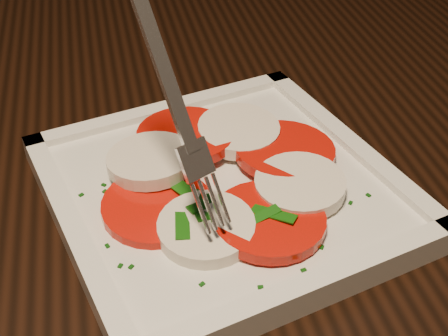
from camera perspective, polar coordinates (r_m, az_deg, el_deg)
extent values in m
cube|color=black|center=(0.52, -11.89, -1.90)|extent=(1.23, 0.84, 0.04)
cylinder|color=black|center=(1.14, 17.75, -2.18)|extent=(0.06, 0.06, 0.71)
cube|color=black|center=(1.34, -13.42, 9.61)|extent=(0.52, 0.52, 0.04)
cylinder|color=black|center=(1.29, -16.60, -5.38)|extent=(0.04, 0.04, 0.41)
cylinder|color=black|center=(1.38, -2.44, -0.38)|extent=(0.04, 0.04, 0.41)
cylinder|color=black|center=(1.65, -8.52, 6.19)|extent=(0.04, 0.04, 0.41)
cube|color=white|center=(0.46, 0.00, -2.23)|extent=(0.29, 0.29, 0.01)
cylinder|color=red|center=(0.43, -6.14, -3.55)|extent=(0.08, 0.08, 0.01)
cylinder|color=silver|center=(0.41, -1.63, -5.53)|extent=(0.07, 0.07, 0.01)
cylinder|color=red|center=(0.42, 4.10, -4.80)|extent=(0.08, 0.08, 0.01)
cylinder|color=silver|center=(0.44, 6.94, -1.57)|extent=(0.07, 0.07, 0.01)
cylinder|color=red|center=(0.48, 5.57, 1.58)|extent=(0.08, 0.08, 0.01)
cylinder|color=silver|center=(0.49, 1.36, 3.43)|extent=(0.07, 0.07, 0.01)
cylinder|color=red|center=(0.49, -3.51, 2.95)|extent=(0.08, 0.08, 0.01)
cylinder|color=silver|center=(0.46, -6.71, 0.72)|extent=(0.07, 0.07, 0.02)
cube|color=#14500D|center=(0.42, -1.04, -3.87)|extent=(0.02, 0.03, 0.00)
cube|color=#14500D|center=(0.42, -2.37, -3.40)|extent=(0.01, 0.04, 0.00)
cube|color=#14500D|center=(0.41, 3.07, -4.60)|extent=(0.04, 0.02, 0.00)
cube|color=#14500D|center=(0.41, -3.82, -5.28)|extent=(0.01, 0.03, 0.00)
cube|color=#14500D|center=(0.42, 4.17, -4.10)|extent=(0.03, 0.03, 0.00)
cube|color=#14500D|center=(0.42, -1.36, -3.20)|extent=(0.03, 0.02, 0.00)
cube|color=#14500D|center=(0.44, 5.35, -1.70)|extent=(0.02, 0.03, 0.00)
cube|color=#14500D|center=(0.43, -3.60, -2.02)|extent=(0.02, 0.04, 0.00)
cube|color=#0B3A0A|center=(0.43, -9.43, -4.57)|extent=(0.00, 0.00, 0.00)
cube|color=#0B3A0A|center=(0.48, -9.13, 0.49)|extent=(0.00, 0.00, 0.00)
cube|color=#0B3A0A|center=(0.46, -10.85, -2.11)|extent=(0.00, 0.00, 0.00)
cube|color=#0B3A0A|center=(0.40, -9.46, -8.82)|extent=(0.00, 0.00, 0.00)
cube|color=#0B3A0A|center=(0.52, -5.49, 3.64)|extent=(0.00, 0.00, 0.00)
cube|color=#0B3A0A|center=(0.53, -2.93, 4.53)|extent=(0.00, 0.00, 0.00)
cube|color=#0B3A0A|center=(0.40, 7.29, -9.25)|extent=(0.00, 0.00, 0.00)
cube|color=#0B3A0A|center=(0.45, 9.56, -2.11)|extent=(0.00, 0.00, 0.00)
cube|color=#0B3A0A|center=(0.46, -12.93, -2.41)|extent=(0.00, 0.00, 0.00)
cube|color=#0B3A0A|center=(0.43, -10.46, -4.73)|extent=(0.00, 0.00, 0.00)
cube|color=#0B3A0A|center=(0.45, -9.29, -2.97)|extent=(0.00, 0.00, 0.00)
cube|color=#0B3A0A|center=(0.38, 3.35, -10.83)|extent=(0.00, 0.00, 0.00)
cube|color=#0B3A0A|center=(0.46, 13.07, -2.44)|extent=(0.00, 0.00, 0.00)
cube|color=#0B3A0A|center=(0.50, -9.04, 1.70)|extent=(0.00, 0.00, 0.00)
cube|color=#0B3A0A|center=(0.54, 0.48, 5.28)|extent=(0.00, 0.00, 0.00)
cube|color=#0B3A0A|center=(0.52, 5.29, 4.00)|extent=(0.00, 0.00, 0.00)
cube|color=#0B3A0A|center=(0.52, -5.14, 4.15)|extent=(0.00, 0.00, 0.00)
cube|color=#0B3A0A|center=(0.50, 7.77, 1.98)|extent=(0.00, 0.00, 0.00)
cube|color=#0B3A0A|center=(0.47, -9.08, -0.63)|extent=(0.00, 0.00, 0.00)
cube|color=#0B3A0A|center=(0.46, -10.93, -1.53)|extent=(0.00, 0.00, 0.00)
cube|color=#0B3A0A|center=(0.42, -8.27, -6.31)|extent=(0.00, 0.00, 0.00)
cube|color=#0B3A0A|center=(0.40, -8.49, -8.93)|extent=(0.00, 0.00, 0.00)
cube|color=#0B3A0A|center=(0.41, -10.62, -7.01)|extent=(0.00, 0.00, 0.00)
cube|color=#0B3A0A|center=(0.51, -6.86, 3.33)|extent=(0.00, 0.00, 0.00)
cube|color=#0B3A0A|center=(0.41, 8.92, -7.18)|extent=(0.00, 0.00, 0.00)
cube|color=#0B3A0A|center=(0.38, -2.03, -10.57)|extent=(0.00, 0.00, 0.00)
cube|color=#0B3A0A|center=(0.45, 11.49, -3.14)|extent=(0.00, 0.00, 0.00)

